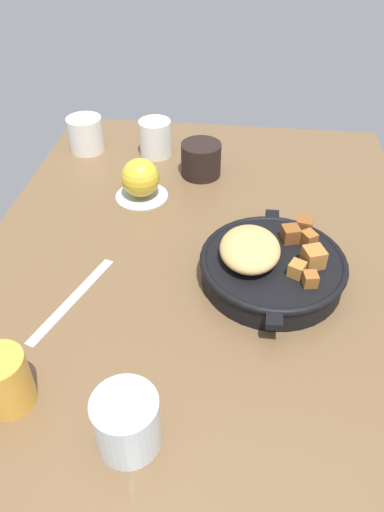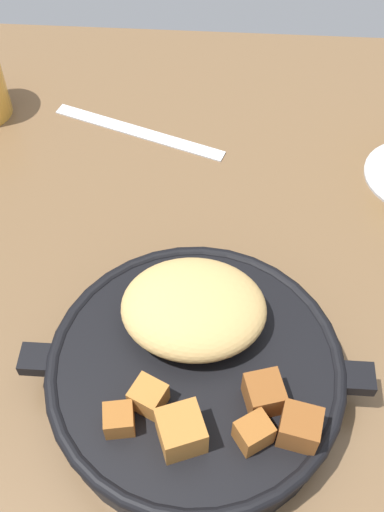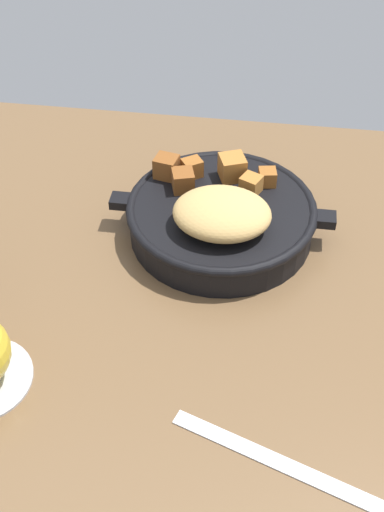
{
  "view_description": "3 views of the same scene",
  "coord_description": "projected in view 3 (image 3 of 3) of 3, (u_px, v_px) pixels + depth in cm",
  "views": [
    {
      "loc": [
        -64.45,
        -6.18,
        54.29
      ],
      "look_at": [
        -6.46,
        0.67,
        4.84
      ],
      "focal_mm": 33.55,
      "sensor_mm": 36.0,
      "label": 1
    },
    {
      "loc": [
        -4.03,
        -34.95,
        48.79
      ],
      "look_at": [
        -6.03,
        -4.12,
        7.66
      ],
      "focal_mm": 43.98,
      "sensor_mm": 36.0,
      "label": 2
    },
    {
      "loc": [
        -10.55,
        51.88,
        56.98
      ],
      "look_at": [
        -3.18,
        -0.53,
        6.75
      ],
      "focal_mm": 47.18,
      "sensor_mm": 36.0,
      "label": 3
    }
  ],
  "objects": [
    {
      "name": "cast_iron_skillet",
      "position": [
        221.0,
        215.0,
        0.83
      ],
      "size": [
        28.07,
        23.75,
        8.58
      ],
      "color": "black",
      "rests_on": "ground_plane"
    },
    {
      "name": "ground_plane",
      "position": [
        164.0,
        306.0,
        0.78
      ],
      "size": [
        105.2,
        78.43,
        2.4
      ],
      "primitive_type": "cube",
      "color": "brown"
    },
    {
      "name": "butter_knife",
      "position": [
        274.0,
        460.0,
        0.62
      ],
      "size": [
        20.17,
        8.38,
        0.36
      ],
      "primitive_type": "cube",
      "rotation": [
        0.0,
        0.0,
        -0.34
      ],
      "color": "silver",
      "rests_on": "ground_plane"
    }
  ]
}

